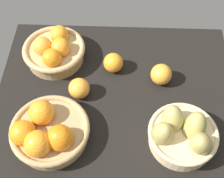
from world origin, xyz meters
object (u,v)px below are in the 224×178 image
at_px(basket_far_left, 54,51).
at_px(loose_orange_front_gap, 113,63).
at_px(basket_near_left, 47,132).
at_px(loose_orange_side_gap, 161,74).
at_px(basket_near_right_pears, 182,135).
at_px(loose_orange_back_gap, 79,88).

bearing_deg(basket_far_left, loose_orange_front_gap, -10.54).
distance_m(basket_near_left, loose_orange_side_gap, 0.44).
distance_m(basket_far_left, loose_orange_side_gap, 0.40).
relative_size(basket_near_left, basket_near_right_pears, 1.14).
xyz_separation_m(basket_near_right_pears, loose_orange_front_gap, (-0.22, 0.29, -0.02)).
bearing_deg(loose_orange_front_gap, basket_near_left, -123.69).
xyz_separation_m(basket_near_right_pears, basket_far_left, (-0.44, 0.33, -0.00)).
distance_m(basket_near_left, basket_far_left, 0.33).
bearing_deg(basket_near_right_pears, loose_orange_back_gap, 152.93).
height_order(basket_near_left, loose_orange_back_gap, basket_near_left).
xyz_separation_m(loose_orange_front_gap, loose_orange_side_gap, (0.17, -0.05, 0.00)).
height_order(loose_orange_back_gap, loose_orange_side_gap, loose_orange_side_gap).
distance_m(loose_orange_front_gap, loose_orange_side_gap, 0.18).
relative_size(loose_orange_front_gap, loose_orange_side_gap, 0.95).
bearing_deg(basket_near_left, loose_orange_back_gap, 64.72).
bearing_deg(basket_far_left, loose_orange_back_gap, -56.22).
bearing_deg(loose_orange_side_gap, basket_near_left, -146.38).
height_order(basket_near_right_pears, basket_far_left, basket_near_right_pears).
bearing_deg(loose_orange_side_gap, loose_orange_front_gap, 164.15).
relative_size(basket_far_left, loose_orange_side_gap, 3.05).
bearing_deg(loose_orange_side_gap, basket_far_left, 167.10).
bearing_deg(basket_near_right_pears, loose_orange_front_gap, 127.28).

